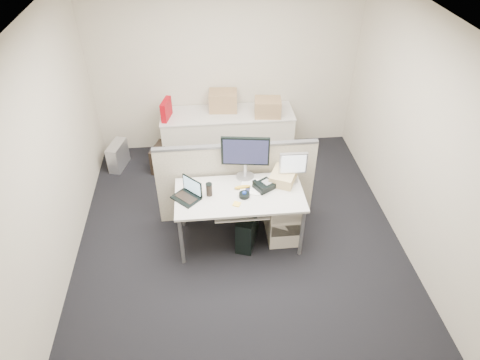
{
  "coord_description": "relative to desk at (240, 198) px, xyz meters",
  "views": [
    {
      "loc": [
        -0.37,
        -3.82,
        3.9
      ],
      "look_at": [
        0.02,
        0.15,
        0.82
      ],
      "focal_mm": 32.0,
      "sensor_mm": 36.0,
      "label": 1
    }
  ],
  "objects": [
    {
      "name": "ceiling",
      "position": [
        0.0,
        0.0,
        2.04
      ],
      "size": [
        4.0,
        4.5,
        0.01
      ],
      "primitive_type": "cube",
      "color": "white",
      "rests_on": "ground"
    },
    {
      "name": "cardboard_box_right",
      "position": [
        0.6,
        1.81,
        0.2
      ],
      "size": [
        0.42,
        0.34,
        0.28
      ],
      "primitive_type": "cube",
      "rotation": [
        0.0,
        0.0,
        -0.11
      ],
      "color": "#A4845D",
      "rests_on": "back_counter"
    },
    {
      "name": "manila_folders",
      "position": [
        0.55,
        0.2,
        0.13
      ],
      "size": [
        0.4,
        0.43,
        0.13
      ],
      "primitive_type": "cube",
      "rotation": [
        0.0,
        0.0,
        -0.45
      ],
      "color": "#D1B877",
      "rests_on": "desk"
    },
    {
      "name": "pc_tower_spare_silver",
      "position": [
        -1.7,
        1.74,
        -0.46
      ],
      "size": [
        0.28,
        0.46,
        0.4
      ],
      "primitive_type": "cube",
      "rotation": [
        0.0,
        0.0,
        -0.27
      ],
      "color": "#B7B7BC",
      "rests_on": "floor"
    },
    {
      "name": "desk",
      "position": [
        0.0,
        0.0,
        0.0
      ],
      "size": [
        1.5,
        0.75,
        0.73
      ],
      "color": "#BBB7AF",
      "rests_on": "floor"
    },
    {
      "name": "cubicle_partition",
      "position": [
        0.0,
        0.45,
        -0.11
      ],
      "size": [
        2.0,
        0.06,
        1.1
      ],
      "primitive_type": "cube",
      "color": "beige",
      "rests_on": "floor"
    },
    {
      "name": "trackball",
      "position": [
        0.05,
        -0.05,
        0.09
      ],
      "size": [
        0.14,
        0.14,
        0.05
      ],
      "primitive_type": "cylinder",
      "rotation": [
        0.0,
        0.0,
        0.15
      ],
      "color": "black",
      "rests_on": "desk"
    },
    {
      "name": "wall_front",
      "position": [
        0.0,
        -2.25,
        0.69
      ],
      "size": [
        4.0,
        0.02,
        2.7
      ],
      "primitive_type": "cube",
      "color": "#C0B3A3",
      "rests_on": "ground"
    },
    {
      "name": "floor",
      "position": [
        0.0,
        0.0,
        -0.67
      ],
      "size": [
        4.0,
        4.5,
        0.01
      ],
      "primitive_type": "cube",
      "color": "black",
      "rests_on": "ground"
    },
    {
      "name": "monitor_small",
      "position": [
        0.65,
        0.18,
        0.27
      ],
      "size": [
        0.33,
        0.17,
        0.4
      ],
      "primitive_type": "cube",
      "rotation": [
        0.0,
        0.0,
        -0.03
      ],
      "color": "#B7B7BC",
      "rests_on": "desk"
    },
    {
      "name": "keyboard_tray",
      "position": [
        0.0,
        -0.18,
        -0.04
      ],
      "size": [
        0.62,
        0.32,
        0.02
      ],
      "primitive_type": "cube",
      "color": "#BBB7AF",
      "rests_on": "desk"
    },
    {
      "name": "banana",
      "position": [
        0.04,
        0.1,
        0.09
      ],
      "size": [
        0.2,
        0.07,
        0.04
      ],
      "primitive_type": "ellipsoid",
      "rotation": [
        0.0,
        0.0,
        0.09
      ],
      "color": "gold",
      "rests_on": "desk"
    },
    {
      "name": "monitor_main",
      "position": [
        0.1,
        0.32,
        0.35
      ],
      "size": [
        0.59,
        0.3,
        0.57
      ],
      "primitive_type": "cube",
      "rotation": [
        0.0,
        0.0,
        -0.14
      ],
      "color": "black",
      "rests_on": "desk"
    },
    {
      "name": "pc_tower_desk",
      "position": [
        0.09,
        -0.05,
        -0.44
      ],
      "size": [
        0.34,
        0.53,
        0.46
      ],
      "primitive_type": "cube",
      "rotation": [
        0.0,
        0.0,
        -0.32
      ],
      "color": "black",
      "rests_on": "floor"
    },
    {
      "name": "desk_phone",
      "position": [
        0.3,
        0.08,
        0.1
      ],
      "size": [
        0.28,
        0.27,
        0.07
      ],
      "primitive_type": "cube",
      "rotation": [
        0.0,
        0.0,
        0.55
      ],
      "color": "black",
      "rests_on": "desk"
    },
    {
      "name": "wall_back",
      "position": [
        0.0,
        2.25,
        0.69
      ],
      "size": [
        4.0,
        0.02,
        2.7
      ],
      "primitive_type": "cube",
      "color": "#C0B3A3",
      "rests_on": "ground"
    },
    {
      "name": "cardboard_box_left",
      "position": [
        -0.05,
        2.05,
        0.21
      ],
      "size": [
        0.45,
        0.35,
        0.32
      ],
      "primitive_type": "cube",
      "rotation": [
        0.0,
        0.0,
        -0.08
      ],
      "color": "#A4845D",
      "rests_on": "back_counter"
    },
    {
      "name": "back_counter",
      "position": [
        0.0,
        1.93,
        -0.3
      ],
      "size": [
        2.0,
        0.6,
        0.72
      ],
      "primitive_type": "cube",
      "color": "beige",
      "rests_on": "floor"
    },
    {
      "name": "wall_left",
      "position": [
        -2.0,
        0.0,
        0.69
      ],
      "size": [
        0.02,
        4.5,
        2.7
      ],
      "primitive_type": "cube",
      "color": "#C0B3A3",
      "rests_on": "ground"
    },
    {
      "name": "wall_right",
      "position": [
        2.0,
        0.0,
        0.69
      ],
      "size": [
        0.02,
        4.5,
        2.7
      ],
      "primitive_type": "cube",
      "color": "#C0B3A3",
      "rests_on": "ground"
    },
    {
      "name": "paper_stack",
      "position": [
        0.15,
        0.12,
        0.07
      ],
      "size": [
        0.31,
        0.35,
        0.01
      ],
      "primitive_type": "cube",
      "rotation": [
        0.0,
        0.0,
        -0.24
      ],
      "color": "white",
      "rests_on": "desk"
    },
    {
      "name": "pc_tower_spare_dark",
      "position": [
        -1.05,
        1.63,
        -0.47
      ],
      "size": [
        0.3,
        0.45,
        0.39
      ],
      "primitive_type": "cube",
      "rotation": [
        0.0,
        0.0,
        -0.34
      ],
      "color": "black",
      "rests_on": "floor"
    },
    {
      "name": "sticky_pad",
      "position": [
        -0.05,
        -0.18,
        0.07
      ],
      "size": [
        0.11,
        0.11,
        0.01
      ],
      "primitive_type": "cube",
      "rotation": [
        0.0,
        0.0,
        -0.43
      ],
      "color": "yellow",
      "rests_on": "desk"
    },
    {
      "name": "drawer_pedestal",
      "position": [
        0.55,
        0.05,
        -0.34
      ],
      "size": [
        0.4,
        0.55,
        0.65
      ],
      "primitive_type": "cube",
      "color": "beige",
      "rests_on": "floor"
    },
    {
      "name": "red_binder",
      "position": [
        -0.9,
        1.86,
        0.21
      ],
      "size": [
        0.16,
        0.34,
        0.31
      ],
      "primitive_type": "cube",
      "rotation": [
        0.0,
        0.0,
        -0.25
      ],
      "color": "#9F050F",
      "rests_on": "back_counter"
    },
    {
      "name": "laptop",
      "position": [
        -0.62,
        -0.02,
        0.18
      ],
      "size": [
        0.37,
        0.37,
        0.23
      ],
      "primitive_type": "cube",
      "rotation": [
        0.0,
        0.0,
        -0.8
      ],
      "color": "black",
      "rests_on": "desk"
    },
    {
      "name": "cellphone",
      "position": [
        0.1,
        0.05,
        0.07
      ],
      "size": [
        0.07,
        0.11,
        0.01
      ],
      "primitive_type": "cube",
      "rotation": [
        0.0,
        0.0,
        -0.22
      ],
      "color": "black",
      "rests_on": "desk"
    },
    {
      "name": "keyboard",
      "position": [
        -0.05,
        -0.22,
        -0.02
      ],
      "size": [
        0.47,
        0.21,
        0.03
      ],
      "primitive_type": "cube",
      "rotation": [
        0.0,
        0.0,
        -0.1
      ],
      "color": "black",
      "rests_on": "keyboard_tray"
    },
    {
      "name": "travel_mug",
      "position": [
        -0.35,
        0.02,
        0.14
      ],
      "size": [
        0.09,
        0.09,
        0.15
      ],
      "primitive_type": "cylinder",
      "rotation": [
        0.0,
        0.0,
        -0.38
      ],
      "color": "black",
      "rests_on": "desk"
    }
  ]
}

